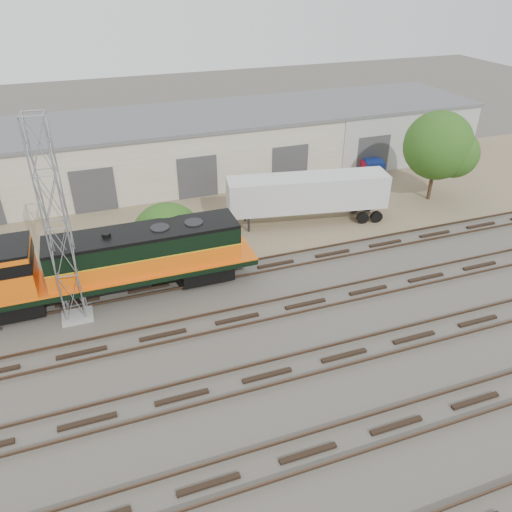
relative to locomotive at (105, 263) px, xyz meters
name	(u,v)px	position (x,y,z in m)	size (l,w,h in m)	color
ground	(246,337)	(6.14, -6.00, -2.27)	(140.00, 140.00, 0.00)	#47423A
dirt_strip	(183,216)	(6.14, 9.00, -2.26)	(80.00, 16.00, 0.02)	#726047
tracks	(267,375)	(6.14, -9.00, -2.19)	(80.00, 20.40, 0.28)	black
warehouse	(161,149)	(6.18, 16.98, 0.38)	(58.40, 10.40, 5.30)	beige
locomotive	(105,263)	(0.00, 0.00, 0.00)	(16.39, 2.87, 3.94)	black
signal_tower	(58,229)	(-1.91, -1.27, 3.04)	(1.61, 1.61, 10.93)	gray
semi_trailer	(311,193)	(14.78, 4.91, -0.05)	(11.71, 4.27, 3.54)	silver
dumpster_blue	(373,168)	(23.82, 11.13, -1.52)	(1.60, 1.50, 1.50)	navy
dumpster_red	(369,168)	(23.62, 11.46, -1.57)	(1.50, 1.40, 1.40)	maroon
tree_mid	(172,241)	(4.10, 2.03, -0.43)	(4.66, 4.44, 4.44)	#382619
tree_east	(442,148)	(25.78, 5.16, 2.03)	(5.49, 5.23, 7.06)	#382619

